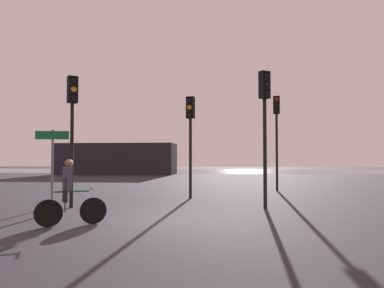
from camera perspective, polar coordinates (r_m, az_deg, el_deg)
ground_plane at (r=10.02m, az=-5.79°, el=-11.60°), size 120.00×120.00×0.00m
water_strip at (r=47.10m, az=3.28°, el=-4.13°), size 80.00×16.00×0.01m
distant_building at (r=38.72m, az=-11.33°, el=-2.23°), size 11.73×4.00×3.10m
traffic_light_near_right at (r=12.53m, az=11.03°, el=4.67°), size 0.40×0.42×4.50m
traffic_light_far_right at (r=19.33m, az=12.77°, el=2.82°), size 0.33×0.35×4.78m
traffic_light_near_left at (r=13.14m, az=-17.78°, el=4.10°), size 0.41×0.42×4.39m
traffic_light_center at (r=15.37m, az=-0.25°, el=2.58°), size 0.37×0.39×4.17m
direction_sign_post at (r=13.34m, az=-20.52°, el=-1.80°), size 1.09×0.22×2.60m
cyclist at (r=9.67m, az=-18.26°, el=-6.95°), size 1.50×0.88×1.62m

